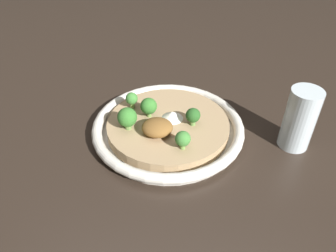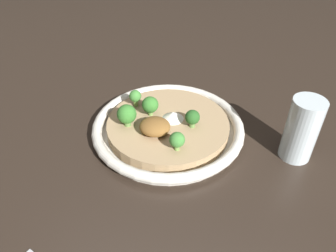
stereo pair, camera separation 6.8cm
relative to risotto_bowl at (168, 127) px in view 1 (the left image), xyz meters
name	(u,v)px [view 1 (the left image)]	position (x,y,z in m)	size (l,w,h in m)	color
ground_plane	(168,133)	(0.00, 0.00, -0.02)	(6.00, 6.00, 0.00)	#2D231C
risotto_bowl	(168,127)	(0.00, 0.00, 0.00)	(0.32, 0.32, 0.03)	silver
cheese_sprinkle	(172,115)	(-0.01, -0.01, 0.02)	(0.05, 0.05, 0.02)	white
crispy_onion_garnish	(157,127)	(0.02, 0.04, 0.03)	(0.06, 0.06, 0.03)	brown
broccoli_back	(183,139)	(-0.03, 0.08, 0.04)	(0.03, 0.03, 0.04)	#759E4C
broccoli_right	(149,106)	(0.04, -0.02, 0.04)	(0.04, 0.04, 0.04)	#759E4C
broccoli_back_right	(127,118)	(0.08, 0.03, 0.04)	(0.04, 0.04, 0.05)	#668E47
broccoli_left	(193,116)	(-0.05, 0.01, 0.04)	(0.03, 0.03, 0.04)	#668E47
broccoli_front_right	(132,99)	(0.08, -0.04, 0.04)	(0.03, 0.03, 0.04)	#759E4C
drinking_glass	(300,119)	(-0.26, 0.02, 0.05)	(0.06, 0.06, 0.13)	silver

